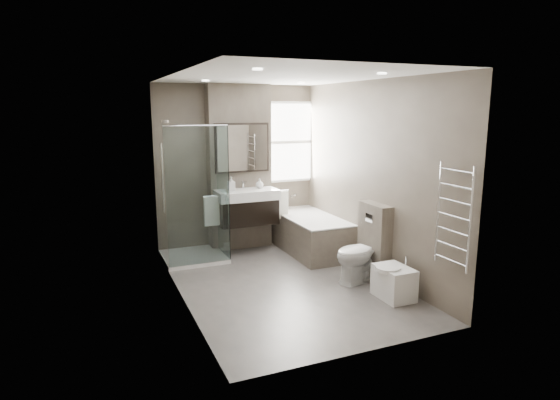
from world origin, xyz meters
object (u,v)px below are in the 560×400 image
vanity (247,206)px  bidet (394,282)px  bathtub (310,232)px  toilet (361,253)px

vanity → bidet: (1.01, -2.38, -0.54)m
bathtub → toilet: (0.05, -1.42, 0.07)m
toilet → bidet: toilet is taller
vanity → toilet: size_ratio=1.25×
vanity → toilet: bearing=-60.9°
vanity → toilet: 2.02m
bathtub → bidet: bearing=-87.5°
bathtub → bidet: size_ratio=3.20×
bathtub → bidet: 2.06m
bathtub → bidet: bathtub is taller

